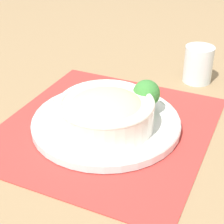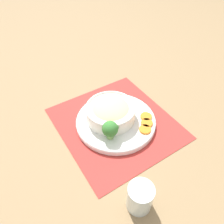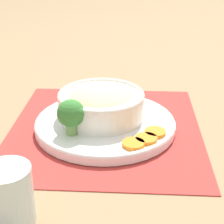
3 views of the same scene
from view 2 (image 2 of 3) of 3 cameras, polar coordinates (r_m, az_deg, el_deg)
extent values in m
plane|color=#8C704C|center=(0.86, 1.01, -2.99)|extent=(4.00, 4.00, 0.00)
cube|color=#B2332D|center=(0.86, 1.01, -2.90)|extent=(0.43, 0.46, 0.00)
cylinder|color=white|center=(0.85, 1.02, -2.45)|extent=(0.31, 0.31, 0.02)
torus|color=white|center=(0.84, 1.03, -2.09)|extent=(0.31, 0.31, 0.01)
cylinder|color=silver|center=(0.83, -0.34, -0.19)|extent=(0.19, 0.19, 0.05)
torus|color=silver|center=(0.81, -0.35, 1.14)|extent=(0.19, 0.19, 0.01)
ellipsoid|color=beige|center=(0.82, -0.34, 0.47)|extent=(0.16, 0.16, 0.06)
cylinder|color=#759E51|center=(0.78, -0.50, -6.05)|extent=(0.02, 0.02, 0.03)
sphere|color=#387A33|center=(0.75, -0.51, -4.42)|extent=(0.06, 0.06, 0.06)
sphere|color=#387A33|center=(0.75, 0.79, -4.04)|extent=(0.03, 0.03, 0.03)
sphere|color=#387A33|center=(0.75, -1.67, -4.46)|extent=(0.02, 0.02, 0.02)
cylinder|color=orange|center=(0.82, 8.63, -4.51)|extent=(0.04, 0.04, 0.01)
cylinder|color=orange|center=(0.84, 9.08, -2.85)|extent=(0.04, 0.04, 0.01)
cylinder|color=orange|center=(0.86, 8.88, -1.20)|extent=(0.04, 0.04, 0.01)
cylinder|color=silver|center=(0.65, 7.29, -21.24)|extent=(0.07, 0.07, 0.09)
cylinder|color=silver|center=(0.66, 7.15, -21.82)|extent=(0.06, 0.06, 0.06)
camera|label=1|loc=(1.09, -34.23, 27.51)|focal=60.00mm
camera|label=3|loc=(0.52, 69.93, -20.27)|focal=60.00mm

